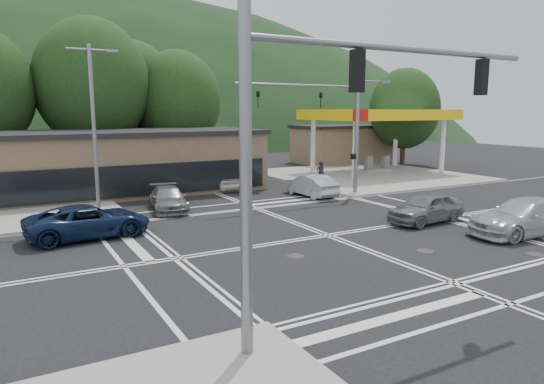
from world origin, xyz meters
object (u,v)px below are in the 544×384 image
car_queue_b (222,180)px  car_northbound (168,199)px  car_blue_west (89,221)px  pedestrian (320,174)px  car_grey_center (426,208)px  car_silver_east (525,217)px  car_queue_a (311,185)px

car_queue_b → car_northbound: size_ratio=0.91×
car_blue_west → car_queue_b: (10.62, 9.53, -0.04)m
car_northbound → pedestrian: (12.16, 2.25, 0.41)m
car_blue_west → car_northbound: 6.43m
car_blue_west → car_grey_center: (15.56, -5.30, 0.01)m
car_queue_b → car_northbound: bearing=46.7°
car_blue_west → car_grey_center: car_grey_center is taller
car_blue_west → pedestrian: size_ratio=2.90×
car_grey_center → car_northbound: 14.17m
pedestrian → car_silver_east: bearing=94.7°
car_northbound → pedestrian: bearing=20.2°
car_queue_a → car_blue_west: bearing=13.6°
car_queue_a → pedestrian: pedestrian is taller
car_grey_center → car_northbound: car_grey_center is taller
car_queue_a → car_northbound: 9.74m
car_grey_center → car_queue_b: 15.63m
car_northbound → pedestrian: pedestrian is taller
car_blue_west → car_queue_a: car_blue_west is taller
pedestrian → car_blue_west: bearing=23.2°
car_blue_west → car_silver_east: (17.62, -9.30, 0.08)m
pedestrian → car_grey_center: bearing=85.2°
car_northbound → pedestrian: 12.38m
car_silver_east → car_northbound: bearing=-130.6°
car_queue_a → car_queue_b: car_queue_a is taller
car_blue_west → car_queue_b: 14.27m
car_silver_east → car_queue_b: 20.09m
car_grey_center → car_queue_b: size_ratio=1.07×
car_grey_center → car_queue_a: car_grey_center is taller
car_silver_east → car_grey_center: bearing=-146.8°
car_blue_west → car_silver_east: bearing=-122.9°
car_blue_west → car_northbound: car_blue_west is taller
car_blue_west → car_queue_b: size_ratio=1.29×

